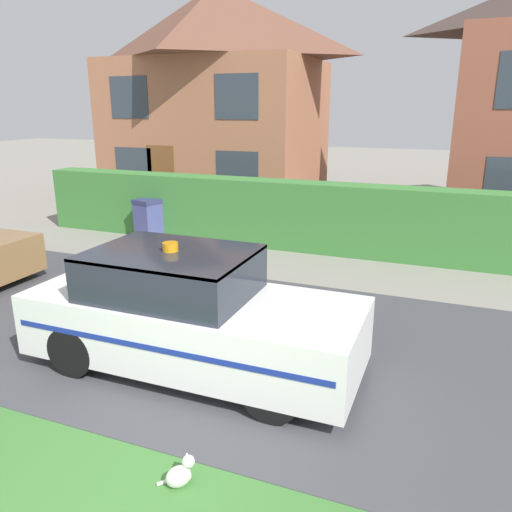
{
  "coord_description": "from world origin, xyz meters",
  "views": [
    {
      "loc": [
        2.41,
        -2.75,
        3.3
      ],
      "look_at": [
        -0.35,
        4.22,
        1.05
      ],
      "focal_mm": 35.0,
      "sensor_mm": 36.0,
      "label": 1
    }
  ],
  "objects_px": {
    "police_car": "(189,314)",
    "cat": "(180,474)",
    "wheelie_bin": "(149,219)",
    "house_left": "(218,95)"
  },
  "relations": [
    {
      "from": "house_left",
      "to": "wheelie_bin",
      "type": "distance_m",
      "value": 6.9
    },
    {
      "from": "cat",
      "to": "police_car",
      "type": "bearing_deg",
      "value": 67.9
    },
    {
      "from": "cat",
      "to": "wheelie_bin",
      "type": "xyz_separation_m",
      "value": [
        -5.2,
        7.43,
        0.4
      ]
    },
    {
      "from": "cat",
      "to": "house_left",
      "type": "height_order",
      "value": "house_left"
    },
    {
      "from": "police_car",
      "to": "cat",
      "type": "xyz_separation_m",
      "value": [
        0.97,
        -1.95,
        -0.63
      ]
    },
    {
      "from": "cat",
      "to": "wheelie_bin",
      "type": "relative_size",
      "value": 0.32
    },
    {
      "from": "police_car",
      "to": "house_left",
      "type": "xyz_separation_m",
      "value": [
        -5.11,
        11.55,
        2.94
      ]
    },
    {
      "from": "cat",
      "to": "house_left",
      "type": "distance_m",
      "value": 15.23
    },
    {
      "from": "cat",
      "to": "wheelie_bin",
      "type": "bearing_deg",
      "value": 76.4
    },
    {
      "from": "police_car",
      "to": "wheelie_bin",
      "type": "bearing_deg",
      "value": 127.33
    }
  ]
}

